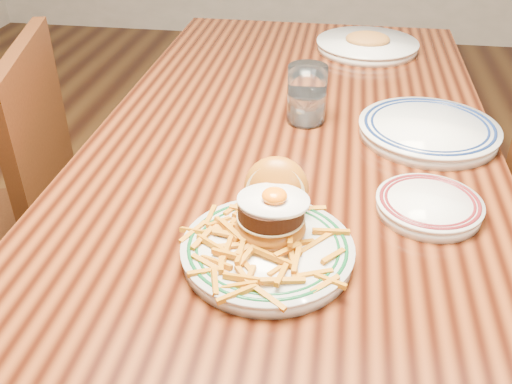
% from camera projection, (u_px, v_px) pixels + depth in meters
% --- Properties ---
extents(floor, '(6.00, 6.00, 0.00)m').
position_uv_depth(floor, '(285.00, 365.00, 1.64)').
color(floor, black).
rests_on(floor, ground).
extents(table, '(0.85, 1.60, 0.75)m').
position_uv_depth(table, '(293.00, 166.00, 1.28)').
color(table, black).
rests_on(table, floor).
extents(chair_left, '(0.53, 0.53, 0.93)m').
position_uv_depth(chair_left, '(5.00, 223.00, 1.38)').
color(chair_left, '#41200D').
rests_on(chair_left, floor).
extents(main_plate, '(0.26, 0.27, 0.13)m').
position_uv_depth(main_plate, '(269.00, 234.00, 0.87)').
color(main_plate, white).
rests_on(main_plate, table).
extents(side_plate, '(0.18, 0.18, 0.03)m').
position_uv_depth(side_plate, '(429.00, 205.00, 0.97)').
color(side_plate, white).
rests_on(side_plate, table).
extents(rear_plate, '(0.29, 0.29, 0.03)m').
position_uv_depth(rear_plate, '(429.00, 129.00, 1.20)').
color(rear_plate, white).
rests_on(rear_plate, table).
extents(water_glass, '(0.09, 0.09, 0.13)m').
position_uv_depth(water_glass, '(307.00, 98.00, 1.24)').
color(water_glass, white).
rests_on(water_glass, table).
extents(far_plate, '(0.29, 0.29, 0.05)m').
position_uv_depth(far_plate, '(367.00, 45.00, 1.66)').
color(far_plate, white).
rests_on(far_plate, table).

